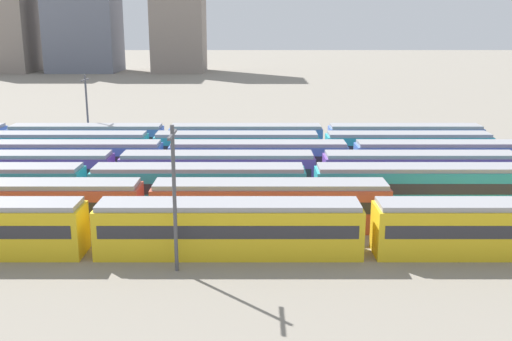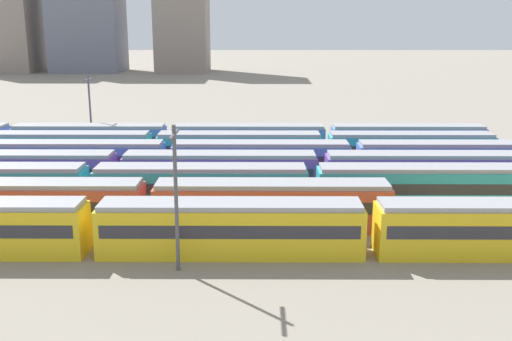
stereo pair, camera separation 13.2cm
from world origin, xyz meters
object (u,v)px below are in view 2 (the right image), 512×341
at_px(train_track_1, 26,205).
at_px(train_track_6, 169,140).
at_px(train_track_0, 370,228).
at_px(train_track_4, 353,160).
at_px(train_track_2, 201,187).
at_px(catenary_pole_0, 176,191).
at_px(catenary_pole_1, 90,109).
at_px(train_track_3, 220,172).
at_px(train_track_5, 154,149).

xyz_separation_m(train_track_1, train_track_6, (7.15, 26.00, 0.00)).
bearing_deg(train_track_0, train_track_4, 84.26).
relative_size(train_track_2, train_track_4, 0.83).
height_order(train_track_2, catenary_pole_0, catenary_pole_0).
xyz_separation_m(train_track_4, catenary_pole_0, (-14.78, -23.57, 3.36)).
distance_m(train_track_6, catenary_pole_1, 11.00).
bearing_deg(catenary_pole_0, catenary_pole_1, 112.93).
xyz_separation_m(train_track_0, train_track_2, (-12.46, 10.40, 0.00)).
xyz_separation_m(train_track_0, train_track_6, (-18.27, 31.20, 0.00)).
bearing_deg(train_track_3, train_track_1, -143.86).
xyz_separation_m(train_track_0, train_track_5, (-19.19, 26.00, 0.00)).
bearing_deg(catenary_pole_1, train_track_1, -84.27).
bearing_deg(train_track_0, train_track_6, 120.35).
bearing_deg(train_track_5, train_track_1, -106.67).
distance_m(train_track_2, catenary_pole_0, 13.60).
distance_m(train_track_0, train_track_3, 19.19).
xyz_separation_m(catenary_pole_0, catenary_pole_1, (-15.63, 36.95, -0.06)).
relative_size(train_track_5, catenary_pole_1, 7.99).
distance_m(train_track_3, catenary_pole_1, 25.50).
bearing_deg(train_track_1, catenary_pole_0, -32.07).
bearing_deg(train_track_5, catenary_pole_1, 138.16).
bearing_deg(train_track_5, catenary_pole_0, -77.27).
bearing_deg(catenary_pole_1, train_track_6, -16.50).
bearing_deg(catenary_pole_1, train_track_3, -47.29).
distance_m(train_track_4, catenary_pole_0, 28.03).
height_order(train_track_1, catenary_pole_1, catenary_pole_1).
height_order(train_track_4, catenary_pole_0, catenary_pole_0).
xyz_separation_m(train_track_3, train_track_5, (-8.01, 10.40, 0.00)).
relative_size(train_track_3, train_track_5, 1.25).
xyz_separation_m(train_track_3, train_track_6, (-7.09, 15.60, 0.00)).
xyz_separation_m(train_track_2, train_track_3, (1.28, 5.20, 0.00)).
bearing_deg(catenary_pole_0, train_track_5, 102.73).
bearing_deg(train_track_2, train_track_3, 76.20).
bearing_deg(train_track_3, train_track_4, 21.40).
distance_m(train_track_0, train_track_6, 36.16).
xyz_separation_m(train_track_3, train_track_4, (13.27, 5.20, 0.00)).
distance_m(train_track_4, train_track_5, 21.91).
distance_m(train_track_5, catenary_pole_1, 12.70).
height_order(train_track_1, train_track_4, same).
distance_m(train_track_3, catenary_pole_0, 18.74).
bearing_deg(catenary_pole_0, train_track_4, 57.91).
bearing_deg(train_track_6, train_track_1, -105.38).
distance_m(train_track_1, catenary_pole_1, 29.31).
height_order(train_track_0, train_track_5, same).
relative_size(train_track_4, train_track_6, 1.51).
distance_m(train_track_3, train_track_4, 14.25).
bearing_deg(train_track_3, train_track_2, -103.80).
height_order(train_track_2, train_track_4, same).
distance_m(train_track_1, train_track_5, 21.71).
height_order(train_track_5, train_track_6, same).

